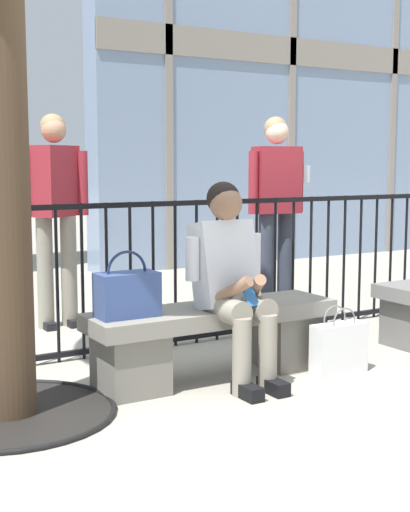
{
  "coord_description": "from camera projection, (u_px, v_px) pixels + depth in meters",
  "views": [
    {
      "loc": [
        -2.26,
        -3.74,
        1.32
      ],
      "look_at": [
        0.0,
        0.1,
        0.75
      ],
      "focal_mm": 50.99,
      "sensor_mm": 36.0,
      "label": 1
    }
  ],
  "objects": [
    {
      "name": "handbag_on_bench",
      "position": [
        127.0,
        293.0,
        4.13
      ],
      "size": [
        0.35,
        0.19,
        0.38
      ],
      "color": "#33477F",
      "rests_on": "stone_bench"
    },
    {
      "name": "shopping_bag",
      "position": [
        339.0,
        347.0,
        4.58
      ],
      "size": [
        0.38,
        0.13,
        0.43
      ],
      "color": "white",
      "rests_on": "ground"
    },
    {
      "name": "bystander_further_back",
      "position": [
        276.0,
        201.0,
        6.16
      ],
      "size": [
        0.55,
        0.29,
        1.71
      ],
      "color": "#383D4C",
      "rests_on": "ground"
    },
    {
      "name": "ground_plane",
      "position": [
        213.0,
        377.0,
        4.51
      ],
      "size": [
        60.0,
        60.0,
        0.0
      ],
      "primitive_type": "plane",
      "color": "#A8A091"
    },
    {
      "name": "stone_bench",
      "position": [
        213.0,
        335.0,
        4.47
      ],
      "size": [
        1.6,
        0.44,
        0.45
      ],
      "color": "gray",
      "rests_on": "ground"
    },
    {
      "name": "plaza_railing",
      "position": [
        153.0,
        275.0,
        5.14
      ],
      "size": [
        8.86,
        0.04,
        1.06
      ],
      "color": "black",
      "rests_on": "ground"
    },
    {
      "name": "seated_person_with_phone",
      "position": [
        232.0,
        276.0,
        4.34
      ],
      "size": [
        0.52,
        0.66,
        1.21
      ],
      "color": "gray",
      "rests_on": "ground"
    },
    {
      "name": "bystander_at_railing",
      "position": [
        55.0,
        204.0,
        5.8
      ],
      "size": [
        0.55,
        0.39,
        1.71
      ],
      "color": "gray",
      "rests_on": "ground"
    }
  ]
}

